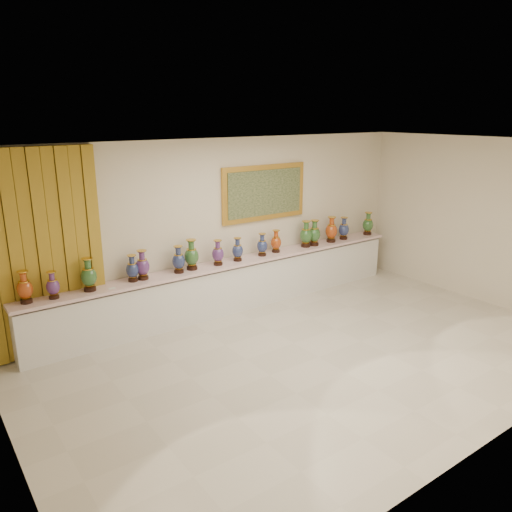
{
  "coord_description": "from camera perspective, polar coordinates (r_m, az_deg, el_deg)",
  "views": [
    {
      "loc": [
        -4.55,
        -4.75,
        3.42
      ],
      "look_at": [
        0.11,
        1.7,
        1.11
      ],
      "focal_mm": 35.0,
      "sensor_mm": 36.0,
      "label": 1
    }
  ],
  "objects": [
    {
      "name": "vase_11",
      "position": [
        9.65,
        5.72,
        2.38
      ],
      "size": [
        0.28,
        0.28,
        0.51
      ],
      "rotation": [
        0.0,
        0.0,
        -0.22
      ],
      "color": "black",
      "rests_on": "counter"
    },
    {
      "name": "vase_7",
      "position": [
        8.48,
        -4.38,
        0.25
      ],
      "size": [
        0.26,
        0.26,
        0.44
      ],
      "rotation": [
        0.0,
        0.0,
        -0.39
      ],
      "color": "black",
      "rests_on": "counter"
    },
    {
      "name": "vase_8",
      "position": [
        8.7,
        -2.12,
        0.63
      ],
      "size": [
        0.23,
        0.23,
        0.41
      ],
      "rotation": [
        0.0,
        0.0,
        -0.26
      ],
      "color": "black",
      "rests_on": "counter"
    },
    {
      "name": "ground",
      "position": [
        7.41,
        7.16,
        -11.4
      ],
      "size": [
        8.0,
        8.0,
        0.0
      ],
      "primitive_type": "plane",
      "color": "beige",
      "rests_on": "ground"
    },
    {
      "name": "vase_2",
      "position": [
        7.63,
        -18.57,
        -2.2
      ],
      "size": [
        0.3,
        0.3,
        0.5
      ],
      "rotation": [
        0.0,
        0.0,
        -0.41
      ],
      "color": "black",
      "rests_on": "counter"
    },
    {
      "name": "vase_4",
      "position": [
        7.93,
        -12.84,
        -1.15
      ],
      "size": [
        0.24,
        0.24,
        0.47
      ],
      "rotation": [
        0.0,
        0.0,
        -0.12
      ],
      "color": "black",
      "rests_on": "counter"
    },
    {
      "name": "vase_0",
      "position": [
        7.48,
        -24.92,
        -3.4
      ],
      "size": [
        0.28,
        0.28,
        0.46
      ],
      "rotation": [
        0.0,
        0.0,
        0.4
      ],
      "color": "black",
      "rests_on": "counter"
    },
    {
      "name": "vase_10",
      "position": [
        9.24,
        2.3,
        1.58
      ],
      "size": [
        0.24,
        0.24,
        0.42
      ],
      "rotation": [
        0.0,
        0.0,
        -0.26
      ],
      "color": "black",
      "rests_on": "counter"
    },
    {
      "name": "vase_9",
      "position": [
        9.01,
        0.71,
        1.18
      ],
      "size": [
        0.25,
        0.25,
        0.41
      ],
      "rotation": [
        0.0,
        0.0,
        -0.38
      ],
      "color": "black",
      "rests_on": "counter"
    },
    {
      "name": "vase_14",
      "position": [
        10.35,
        10.0,
        3.02
      ],
      "size": [
        0.21,
        0.21,
        0.46
      ],
      "rotation": [
        0.0,
        0.0,
        -0.01
      ],
      "color": "black",
      "rests_on": "counter"
    },
    {
      "name": "counter",
      "position": [
        8.88,
        -2.73,
        -3.44
      ],
      "size": [
        7.28,
        0.48,
        0.9
      ],
      "color": "white",
      "rests_on": "ground"
    },
    {
      "name": "vase_1",
      "position": [
        7.51,
        -22.2,
        -3.23
      ],
      "size": [
        0.21,
        0.21,
        0.39
      ],
      "rotation": [
        0.0,
        0.0,
        -0.18
      ],
      "color": "black",
      "rests_on": "counter"
    },
    {
      "name": "label_card",
      "position": [
        7.69,
        -16.13,
        -3.57
      ],
      "size": [
        0.1,
        0.06,
        0.0
      ],
      "primitive_type": "cube",
      "color": "white",
      "rests_on": "counter"
    },
    {
      "name": "room",
      "position": [
        7.73,
        -18.7,
        1.57
      ],
      "size": [
        8.0,
        8.0,
        8.0
      ],
      "color": "beige",
      "rests_on": "ground"
    },
    {
      "name": "vase_5",
      "position": [
        8.14,
        -8.84,
        -0.54
      ],
      "size": [
        0.23,
        0.23,
        0.45
      ],
      "rotation": [
        0.0,
        0.0,
        -0.09
      ],
      "color": "black",
      "rests_on": "counter"
    },
    {
      "name": "vase_6",
      "position": [
        8.27,
        -7.37,
        -0.01
      ],
      "size": [
        0.26,
        0.26,
        0.51
      ],
      "rotation": [
        0.0,
        0.0,
        0.08
      ],
      "color": "black",
      "rests_on": "counter"
    },
    {
      "name": "vase_12",
      "position": [
        9.76,
        6.69,
        2.51
      ],
      "size": [
        0.28,
        0.28,
        0.51
      ],
      "rotation": [
        0.0,
        0.0,
        0.23
      ],
      "color": "black",
      "rests_on": "counter"
    },
    {
      "name": "vase_3",
      "position": [
        7.87,
        -13.95,
        -1.51
      ],
      "size": [
        0.24,
        0.24,
        0.42
      ],
      "rotation": [
        0.0,
        0.0,
        -0.24
      ],
      "color": "black",
      "rests_on": "counter"
    },
    {
      "name": "vase_13",
      "position": [
        10.08,
        8.61,
        2.88
      ],
      "size": [
        0.24,
        0.24,
        0.51
      ],
      "rotation": [
        0.0,
        0.0,
        0.01
      ],
      "color": "black",
      "rests_on": "counter"
    },
    {
      "name": "vase_15",
      "position": [
        10.84,
        12.67,
        3.52
      ],
      "size": [
        0.28,
        0.28,
        0.48
      ],
      "rotation": [
        0.0,
        0.0,
        0.28
      ],
      "color": "black",
      "rests_on": "counter"
    }
  ]
}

